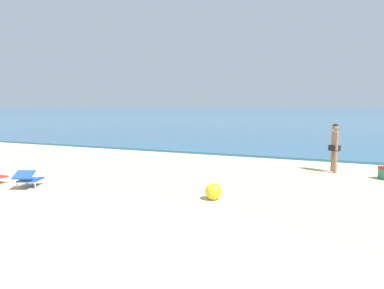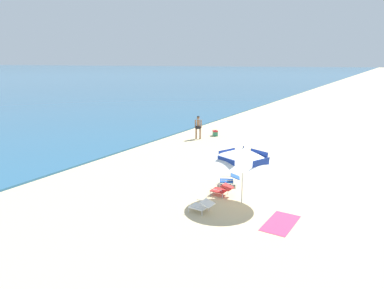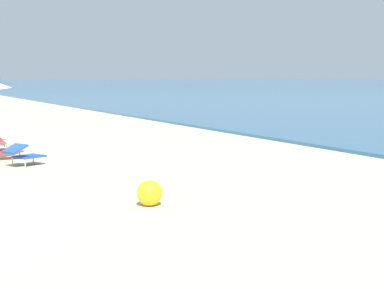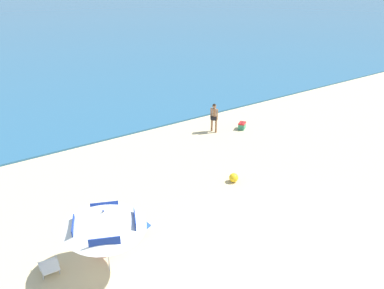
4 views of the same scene
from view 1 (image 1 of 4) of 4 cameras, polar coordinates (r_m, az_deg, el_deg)
The scene contains 4 objects.
ocean_water at distance 414.77m, azimuth 23.04°, elevation 5.55°, with size 800.00×800.00×0.10m, color #285B7F.
lounge_chair_facing_sea at distance 10.50m, azimuth -25.72°, elevation -5.06°, with size 0.84×1.01×0.51m.
person_standing_near_shore at distance 12.58m, azimuth 22.79°, elevation 0.03°, with size 0.41×0.48×1.66m.
beach_ball at distance 8.30m, azimuth 3.63°, elevation -7.87°, with size 0.40×0.40×0.40m, color yellow.
Camera 1 is at (4.15, -2.62, 2.24)m, focal length 31.85 mm.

